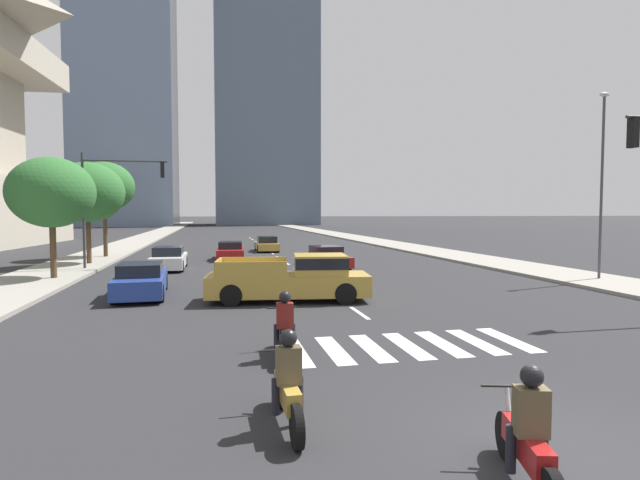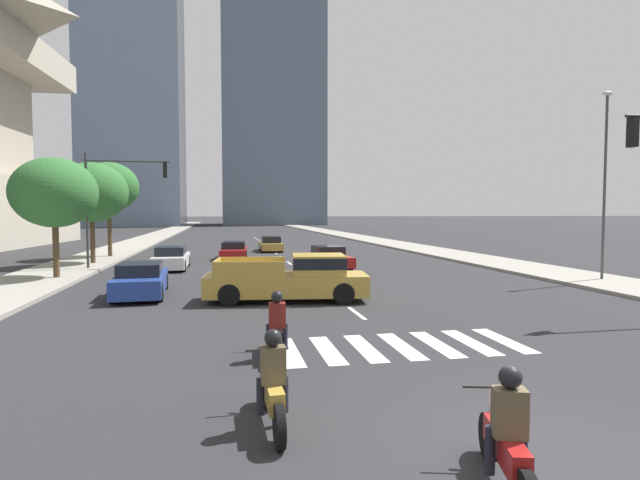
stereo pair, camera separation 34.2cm
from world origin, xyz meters
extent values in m
plane|color=#28282B|center=(0.00, 0.00, 0.00)|extent=(800.00, 800.00, 0.00)
cube|color=gray|center=(12.61, 30.00, 0.07)|extent=(4.00, 260.00, 0.15)
cube|color=gray|center=(-12.61, 30.00, 0.07)|extent=(4.00, 260.00, 0.15)
cube|color=silver|center=(-2.70, 5.57, 0.00)|extent=(0.45, 2.45, 0.01)
cube|color=silver|center=(-1.80, 5.57, 0.00)|extent=(0.45, 2.45, 0.01)
cube|color=silver|center=(-0.90, 5.57, 0.00)|extent=(0.45, 2.45, 0.01)
cube|color=silver|center=(0.00, 5.57, 0.00)|extent=(0.45, 2.45, 0.01)
cube|color=silver|center=(0.90, 5.57, 0.00)|extent=(0.45, 2.45, 0.01)
cube|color=silver|center=(1.80, 5.57, 0.00)|extent=(0.45, 2.45, 0.01)
cube|color=silver|center=(2.70, 5.57, 0.00)|extent=(0.45, 2.45, 0.01)
cube|color=silver|center=(0.00, 9.57, 0.00)|extent=(0.14, 2.00, 0.01)
cube|color=silver|center=(0.00, 13.57, 0.00)|extent=(0.14, 2.00, 0.01)
cube|color=silver|center=(0.00, 17.57, 0.00)|extent=(0.14, 2.00, 0.01)
cube|color=silver|center=(0.00, 21.57, 0.00)|extent=(0.14, 2.00, 0.01)
cube|color=silver|center=(0.00, 25.57, 0.00)|extent=(0.14, 2.00, 0.01)
cube|color=silver|center=(0.00, 29.57, 0.00)|extent=(0.14, 2.00, 0.01)
cube|color=silver|center=(0.00, 33.57, 0.00)|extent=(0.14, 2.00, 0.01)
cube|color=silver|center=(0.00, 37.57, 0.00)|extent=(0.14, 2.00, 0.01)
cube|color=silver|center=(0.00, 41.57, 0.00)|extent=(0.14, 2.00, 0.01)
cube|color=silver|center=(0.00, 45.57, 0.00)|extent=(0.14, 2.00, 0.01)
cube|color=silver|center=(0.00, 49.57, 0.00)|extent=(0.14, 2.00, 0.01)
cube|color=silver|center=(0.00, 53.57, 0.00)|extent=(0.14, 2.00, 0.01)
cube|color=silver|center=(0.00, 57.57, 0.00)|extent=(0.14, 2.00, 0.01)
cylinder|color=black|center=(-3.48, 2.42, 0.30)|extent=(0.13, 0.60, 0.60)
cylinder|color=black|center=(-3.45, 0.94, 0.30)|extent=(0.13, 0.60, 0.60)
cube|color=#B28E38|center=(-3.46, 1.68, 0.52)|extent=(0.25, 1.19, 0.32)
cylinder|color=#B2B2B7|center=(-3.48, 2.32, 0.60)|extent=(0.07, 0.32, 0.67)
cylinder|color=black|center=(-3.48, 2.37, 0.97)|extent=(0.70, 0.05, 0.04)
cube|color=brown|center=(-3.46, 1.58, 0.96)|extent=(0.37, 0.25, 0.55)
sphere|color=black|center=(-3.46, 1.58, 1.36)|extent=(0.26, 0.26, 0.26)
cylinder|color=black|center=(-3.64, 1.68, 0.47)|extent=(0.12, 0.12, 0.55)
cylinder|color=black|center=(-3.28, 1.69, 0.47)|extent=(0.12, 0.12, 0.55)
cylinder|color=black|center=(-2.98, 5.97, 0.30)|extent=(0.15, 0.60, 0.60)
cylinder|color=black|center=(-3.04, 4.47, 0.30)|extent=(0.15, 0.60, 0.60)
cube|color=black|center=(-3.01, 5.22, 0.52)|extent=(0.28, 1.21, 0.32)
cylinder|color=#B2B2B7|center=(-2.98, 5.87, 0.60)|extent=(0.07, 0.32, 0.67)
cylinder|color=black|center=(-2.98, 5.92, 0.97)|extent=(0.70, 0.07, 0.04)
cube|color=maroon|center=(-3.01, 5.12, 0.96)|extent=(0.37, 0.26, 0.55)
sphere|color=black|center=(-3.01, 5.12, 1.36)|extent=(0.26, 0.26, 0.26)
cylinder|color=black|center=(-3.19, 5.23, 0.47)|extent=(0.13, 0.13, 0.55)
cylinder|color=black|center=(-2.83, 5.21, 0.47)|extent=(0.13, 0.13, 0.55)
cylinder|color=black|center=(-0.83, 0.12, 0.30)|extent=(0.27, 0.61, 0.60)
cube|color=maroon|center=(-1.02, -0.58, 0.52)|extent=(0.52, 1.19, 0.32)
cylinder|color=#B2B2B7|center=(-0.86, 0.03, 0.60)|extent=(0.14, 0.32, 0.67)
cylinder|color=black|center=(-0.84, 0.07, 0.97)|extent=(0.69, 0.22, 0.04)
cube|color=brown|center=(-1.05, -0.68, 0.96)|extent=(0.41, 0.33, 0.55)
sphere|color=black|center=(-1.05, -0.68, 1.36)|extent=(0.26, 0.26, 0.26)
cylinder|color=black|center=(-1.19, -0.54, 0.47)|extent=(0.15, 0.15, 0.55)
cylinder|color=black|center=(-0.85, -0.63, 0.47)|extent=(0.15, 0.15, 0.55)
cube|color=#B28E38|center=(-1.89, 12.19, 0.59)|extent=(5.96, 2.66, 0.75)
cube|color=#B28E38|center=(-0.75, 12.04, 1.32)|extent=(2.05, 2.01, 0.70)
cube|color=black|center=(-0.75, 12.04, 1.40)|extent=(2.08, 2.06, 0.39)
cube|color=#B28E38|center=(-3.03, 13.28, 1.25)|extent=(2.41, 0.38, 0.55)
cube|color=#B28E38|center=(-3.27, 11.42, 1.25)|extent=(2.41, 0.38, 0.55)
cube|color=#B28E38|center=(-4.35, 12.50, 1.25)|extent=(0.31, 1.87, 0.55)
cylinder|color=black|center=(0.16, 12.81, 0.38)|extent=(0.79, 0.35, 0.76)
cylinder|color=black|center=(-0.06, 11.08, 0.38)|extent=(0.79, 0.35, 0.76)
cylinder|color=black|center=(-3.73, 13.30, 0.38)|extent=(0.79, 0.35, 0.76)
cylinder|color=black|center=(-3.95, 11.57, 0.38)|extent=(0.79, 0.35, 0.76)
cube|color=maroon|center=(1.88, 22.41, 0.45)|extent=(2.11, 4.47, 0.58)
cube|color=black|center=(1.86, 22.63, 1.00)|extent=(1.69, 2.08, 0.51)
cylinder|color=black|center=(2.78, 21.01, 0.32)|extent=(0.28, 0.66, 0.64)
cylinder|color=black|center=(1.23, 20.88, 0.32)|extent=(0.28, 0.66, 0.64)
cylinder|color=black|center=(2.53, 23.95, 0.32)|extent=(0.28, 0.66, 0.64)
cylinder|color=black|center=(0.97, 23.82, 0.32)|extent=(0.28, 0.66, 0.64)
cube|color=#B28E38|center=(-0.21, 35.59, 0.44)|extent=(1.75, 4.31, 0.55)
cube|color=black|center=(-0.21, 35.37, 0.97)|extent=(1.52, 1.95, 0.52)
cylinder|color=black|center=(-0.96, 37.05, 0.32)|extent=(0.23, 0.64, 0.64)
cylinder|color=black|center=(0.57, 37.03, 0.32)|extent=(0.23, 0.64, 0.64)
cylinder|color=black|center=(-0.99, 34.14, 0.32)|extent=(0.23, 0.64, 0.64)
cylinder|color=black|center=(0.54, 34.12, 0.32)|extent=(0.23, 0.64, 0.64)
cube|color=navy|center=(-7.22, 14.37, 0.50)|extent=(1.94, 4.54, 0.67)
cube|color=black|center=(-7.21, 14.15, 1.06)|extent=(1.62, 2.08, 0.46)
cylinder|color=black|center=(-8.07, 15.85, 0.32)|extent=(0.25, 0.65, 0.64)
cylinder|color=black|center=(-6.51, 15.92, 0.32)|extent=(0.25, 0.65, 0.64)
cylinder|color=black|center=(-7.93, 12.82, 0.32)|extent=(0.25, 0.65, 0.64)
cylinder|color=black|center=(-6.37, 12.89, 0.32)|extent=(0.25, 0.65, 0.64)
cube|color=maroon|center=(-3.37, 29.02, 0.46)|extent=(1.98, 4.83, 0.59)
cube|color=black|center=(-3.38, 28.79, 0.99)|extent=(1.64, 2.21, 0.47)
cylinder|color=black|center=(-4.06, 30.67, 0.32)|extent=(0.25, 0.65, 0.64)
cylinder|color=black|center=(-2.51, 30.59, 0.32)|extent=(0.25, 0.65, 0.64)
cylinder|color=black|center=(-4.23, 27.45, 0.32)|extent=(0.25, 0.65, 0.64)
cylinder|color=black|center=(-2.68, 27.37, 0.32)|extent=(0.25, 0.65, 0.64)
cube|color=silver|center=(-6.96, 23.58, 0.48)|extent=(1.79, 4.53, 0.64)
cube|color=black|center=(-6.97, 23.36, 1.05)|extent=(1.56, 2.05, 0.49)
cylinder|color=black|center=(-7.73, 25.13, 0.32)|extent=(0.23, 0.64, 0.64)
cylinder|color=black|center=(-6.16, 25.11, 0.32)|extent=(0.23, 0.64, 0.64)
cylinder|color=black|center=(-7.76, 22.06, 0.32)|extent=(0.23, 0.64, 0.64)
cylinder|color=black|center=(-6.20, 22.04, 0.32)|extent=(0.23, 0.64, 0.64)
cube|color=black|center=(7.68, 7.13, 5.56)|extent=(0.20, 0.28, 0.90)
sphere|color=red|center=(7.68, 7.13, 5.86)|extent=(0.18, 0.18, 0.18)
sphere|color=orange|center=(7.68, 7.13, 5.56)|extent=(0.18, 0.18, 0.18)
sphere|color=green|center=(7.68, 7.13, 5.26)|extent=(0.18, 0.18, 0.18)
cylinder|color=#333335|center=(-11.41, 23.78, 3.29)|extent=(0.14, 0.14, 6.27)
cylinder|color=#333335|center=(-9.20, 23.78, 6.02)|extent=(4.41, 0.10, 0.10)
cube|color=black|center=(-7.25, 23.78, 5.57)|extent=(0.20, 0.28, 0.90)
sphere|color=red|center=(-7.25, 23.78, 5.87)|extent=(0.18, 0.18, 0.18)
sphere|color=orange|center=(-7.25, 23.78, 5.57)|extent=(0.18, 0.18, 0.18)
sphere|color=green|center=(-7.25, 23.78, 5.27)|extent=(0.18, 0.18, 0.18)
cube|color=#19662D|center=(-11.41, 23.78, 3.15)|extent=(0.60, 0.04, 0.18)
cylinder|color=#3F3F42|center=(12.91, 14.24, 4.29)|extent=(0.12, 0.12, 8.28)
ellipsoid|color=beige|center=(12.91, 14.24, 8.53)|extent=(0.50, 0.24, 0.20)
cylinder|color=#4C3823|center=(-11.81, 19.74, 1.37)|extent=(0.28, 0.28, 2.43)
ellipsoid|color=#2D662D|center=(-11.81, 19.74, 4.12)|extent=(3.84, 3.84, 3.26)
cylinder|color=#4C3823|center=(-11.81, 26.58, 1.43)|extent=(0.28, 0.28, 2.55)
ellipsoid|color=#2D662D|center=(-11.81, 26.58, 4.39)|extent=(4.22, 4.22, 3.59)
cylinder|color=#4C3823|center=(-11.81, 31.34, 1.75)|extent=(0.28, 0.28, 3.20)
ellipsoid|color=#2D662D|center=(-11.81, 31.34, 4.96)|extent=(4.02, 4.02, 3.42)
cube|color=slate|center=(9.06, 128.63, 56.83)|extent=(25.71, 23.40, 113.66)
camera|label=1|loc=(-4.52, -5.58, 3.19)|focal=28.15mm
camera|label=2|loc=(-4.19, -5.65, 3.19)|focal=28.15mm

